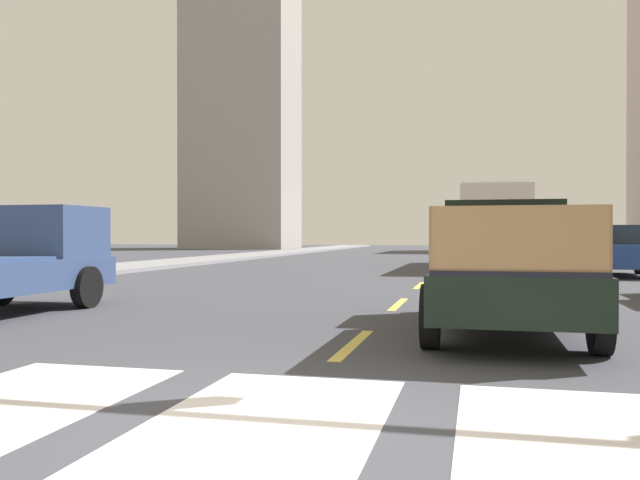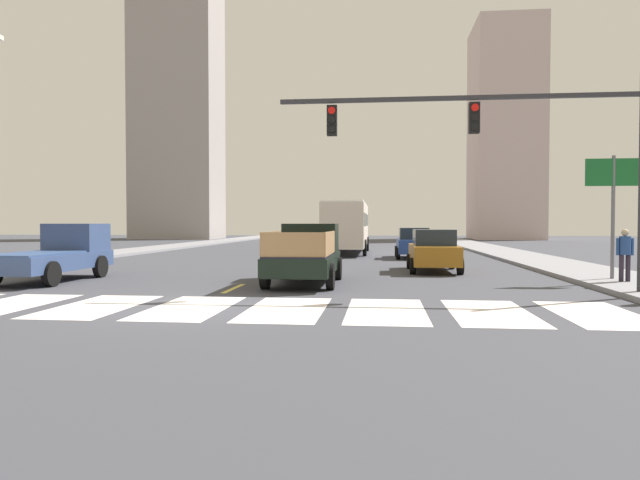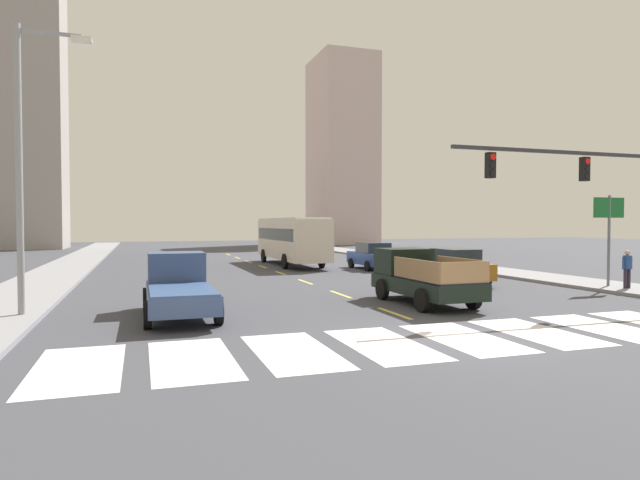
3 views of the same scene
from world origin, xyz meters
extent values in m
plane|color=#3D3F47|center=(0.00, 0.00, 0.00)|extent=(160.00, 160.00, 0.00)
cube|color=gray|center=(12.41, 18.00, 0.07)|extent=(3.34, 110.00, 0.15)
cube|color=gray|center=(-12.41, 18.00, 0.07)|extent=(3.34, 110.00, 0.15)
cube|color=silver|center=(-4.55, 0.00, 0.00)|extent=(1.75, 3.92, 0.01)
cube|color=silver|center=(-2.28, 0.00, 0.00)|extent=(1.75, 3.92, 0.01)
cube|color=silver|center=(0.00, 0.00, 0.00)|extent=(1.75, 3.92, 0.01)
cube|color=silver|center=(2.28, 0.00, 0.00)|extent=(1.75, 3.92, 0.01)
cube|color=silver|center=(4.55, 0.00, 0.00)|extent=(1.75, 3.92, 0.01)
cube|color=silver|center=(6.83, 0.00, 0.00)|extent=(1.75, 3.92, 0.01)
cube|color=silver|center=(9.10, 0.00, 0.00)|extent=(1.75, 3.92, 0.01)
cube|color=#DEC54D|center=(0.00, 4.00, 0.00)|extent=(0.16, 2.40, 0.01)
cube|color=#DEC54D|center=(0.00, 9.00, 0.00)|extent=(0.16, 2.40, 0.01)
cube|color=#DEC54D|center=(0.00, 14.00, 0.00)|extent=(0.16, 2.40, 0.01)
cube|color=#DEC54D|center=(0.00, 19.00, 0.00)|extent=(0.16, 2.40, 0.01)
cube|color=#DEC54D|center=(0.00, 24.00, 0.00)|extent=(0.16, 2.40, 0.01)
cube|color=#DEC54D|center=(0.00, 29.00, 0.00)|extent=(0.16, 2.40, 0.01)
cube|color=#DEC54D|center=(0.00, 34.00, 0.00)|extent=(0.16, 2.40, 0.01)
cube|color=#DEC54D|center=(0.00, 39.00, 0.00)|extent=(0.16, 2.40, 0.01)
cube|color=black|center=(1.97, 5.47, 0.68)|extent=(1.96, 5.20, 0.56)
cube|color=black|center=(1.97, 7.17, 1.46)|extent=(1.84, 1.60, 1.00)
cube|color=#19232D|center=(1.97, 7.61, 1.64)|extent=(1.72, 0.08, 0.56)
cube|color=black|center=(1.97, 4.52, 0.99)|extent=(1.84, 3.30, 0.06)
cylinder|color=black|center=(0.99, 7.03, 0.40)|extent=(0.22, 0.80, 0.80)
cylinder|color=black|center=(2.95, 7.03, 0.40)|extent=(0.22, 0.80, 0.80)
cylinder|color=black|center=(0.99, 3.91, 0.40)|extent=(0.22, 0.80, 0.80)
cylinder|color=black|center=(2.95, 3.91, 0.40)|extent=(0.22, 0.80, 0.80)
cube|color=olive|center=(1.06, 4.52, 1.37)|extent=(0.06, 3.17, 0.70)
cube|color=olive|center=(2.87, 4.52, 1.37)|extent=(0.06, 3.17, 0.70)
cube|color=olive|center=(1.97, 2.94, 1.37)|extent=(1.80, 0.06, 0.70)
cube|color=#334774|center=(-6.71, 5.38, 0.68)|extent=(1.96, 5.20, 0.56)
cube|color=#334774|center=(-6.71, 7.08, 1.46)|extent=(1.84, 1.60, 1.00)
cube|color=#19232D|center=(-6.71, 7.52, 1.64)|extent=(1.72, 0.08, 0.56)
cube|color=navy|center=(-6.71, 4.43, 0.99)|extent=(1.84, 3.30, 0.06)
cylinder|color=black|center=(-7.69, 6.94, 0.40)|extent=(0.22, 0.80, 0.80)
cylinder|color=black|center=(-5.73, 6.94, 0.40)|extent=(0.22, 0.80, 0.80)
cylinder|color=black|center=(-5.73, 3.82, 0.40)|extent=(0.22, 0.80, 0.80)
cube|color=beige|center=(2.21, 24.67, 1.85)|extent=(2.50, 10.80, 2.70)
cube|color=#19232D|center=(2.21, 24.67, 2.20)|extent=(2.52, 9.94, 0.80)
cube|color=silver|center=(2.21, 24.67, 3.26)|extent=(2.40, 10.37, 0.12)
cylinder|color=black|center=(0.96, 28.02, 0.50)|extent=(0.22, 1.00, 1.00)
cylinder|color=black|center=(3.46, 28.02, 0.50)|extent=(0.22, 1.00, 1.00)
cylinder|color=black|center=(0.96, 21.70, 0.50)|extent=(0.22, 1.00, 1.00)
cylinder|color=black|center=(3.46, 21.70, 0.50)|extent=(0.22, 1.00, 1.00)
cube|color=#A36619|center=(6.56, 10.84, 0.70)|extent=(1.80, 4.40, 0.76)
cube|color=#1E2833|center=(6.56, 10.69, 1.40)|extent=(1.58, 2.11, 0.64)
cylinder|color=black|center=(5.66, 12.20, 0.32)|extent=(0.22, 0.64, 0.64)
cylinder|color=black|center=(7.46, 12.20, 0.32)|extent=(0.22, 0.64, 0.64)
cylinder|color=black|center=(5.66, 9.47, 0.32)|extent=(0.22, 0.64, 0.64)
cylinder|color=black|center=(7.46, 9.47, 0.32)|extent=(0.22, 0.64, 0.64)
cube|color=navy|center=(6.26, 19.84, 0.70)|extent=(1.80, 4.40, 0.76)
cube|color=#1E2833|center=(6.26, 19.69, 1.40)|extent=(1.58, 2.11, 0.64)
cylinder|color=black|center=(5.36, 21.21, 0.32)|extent=(0.22, 0.64, 0.64)
cylinder|color=black|center=(7.16, 21.21, 0.32)|extent=(0.22, 0.64, 0.64)
cylinder|color=black|center=(5.36, 18.48, 0.32)|extent=(0.22, 0.64, 0.64)
cylinder|color=black|center=(7.16, 18.48, 0.32)|extent=(0.22, 0.64, 0.64)
cube|color=#2D2D33|center=(6.47, 3.17, 5.40)|extent=(9.75, 0.12, 0.12)
cube|color=black|center=(6.95, 3.17, 4.85)|extent=(0.28, 0.24, 0.84)
cylinder|color=red|center=(6.95, 3.04, 5.11)|extent=(0.20, 0.04, 0.20)
cylinder|color=black|center=(6.95, 3.04, 4.85)|extent=(0.20, 0.04, 0.20)
cylinder|color=black|center=(6.95, 3.04, 4.59)|extent=(0.20, 0.04, 0.20)
cube|color=black|center=(3.05, 3.17, 4.85)|extent=(0.28, 0.24, 0.84)
cylinder|color=red|center=(3.05, 3.04, 5.11)|extent=(0.20, 0.04, 0.20)
cylinder|color=black|center=(3.05, 3.04, 4.85)|extent=(0.20, 0.04, 0.20)
cylinder|color=black|center=(3.05, 3.04, 4.59)|extent=(0.20, 0.04, 0.20)
cylinder|color=slate|center=(12.03, 6.87, 2.10)|extent=(0.12, 0.12, 4.20)
cube|color=#18622B|center=(11.98, 6.85, 3.65)|extent=(1.70, 0.06, 0.90)
cylinder|color=#2A2330|center=(11.92, 5.88, 0.57)|extent=(0.14, 0.14, 0.84)
cylinder|color=#2A2330|center=(12.12, 5.88, 0.57)|extent=(0.14, 0.14, 0.84)
cylinder|color=navy|center=(12.02, 5.88, 1.28)|extent=(0.34, 0.34, 0.58)
cylinder|color=navy|center=(11.80, 5.88, 1.24)|extent=(0.09, 0.09, 0.54)
cylinder|color=navy|center=(12.24, 5.88, 1.24)|extent=(0.09, 0.09, 0.54)
sphere|color=tan|center=(12.02, 5.88, 1.68)|extent=(0.22, 0.22, 0.22)
cube|color=#9B9391|center=(-21.41, 58.20, 20.26)|extent=(10.44, 7.40, 40.52)
cube|color=beige|center=(19.84, 61.12, 13.33)|extent=(7.94, 10.03, 26.67)
camera|label=1|loc=(1.54, -4.34, 1.41)|focal=37.12mm
camera|label=2|loc=(4.43, -12.93, 1.97)|focal=32.21mm
camera|label=3|loc=(-7.85, -11.86, 2.94)|focal=30.24mm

